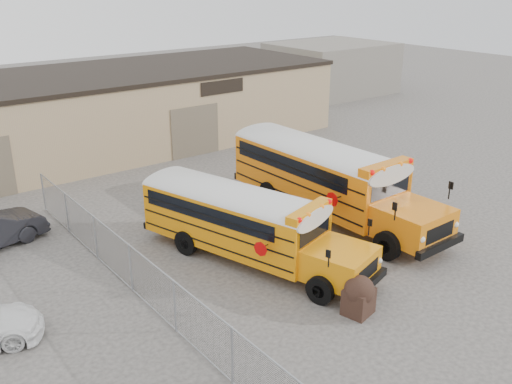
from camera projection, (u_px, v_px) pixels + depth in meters
ground at (319, 273)px, 20.89m from camera, size 120.00×120.00×0.00m
warehouse at (96, 111)px, 34.85m from camera, size 30.20×10.20×4.67m
chainlink_fence at (131, 268)px, 19.39m from camera, size 0.07×18.07×1.81m
distant_building_right at (331, 68)px, 51.48m from camera, size 10.00×8.00×4.40m
school_bus_left at (137, 186)px, 24.67m from camera, size 4.95×9.91×2.82m
school_bus_right at (235, 141)px, 30.36m from camera, size 3.44×11.33×3.30m
tarp_bundle at (359, 295)px, 18.17m from camera, size 1.05×0.99×1.34m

